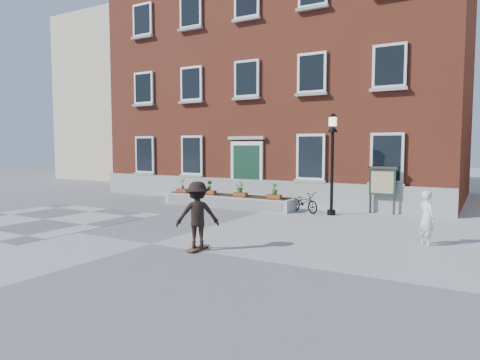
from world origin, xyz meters
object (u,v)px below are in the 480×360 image
Objects in this scene: notice_board at (383,182)px; skateboarder at (198,215)px; bystander at (427,218)px; bicycle at (304,202)px; lamp_post at (332,149)px.

skateboarder is at bearing -108.30° from notice_board.
bystander is 0.84× the size of skateboarder.
bystander is (5.00, -3.71, 0.33)m from bicycle.
notice_board reaches higher than bystander.
notice_board reaches higher than bicycle.
bystander reaches higher than bicycle.
bicycle is 0.40× the size of lamp_post.
notice_board is (2.81, 1.16, 0.85)m from bicycle.
skateboarder reaches higher than bicycle.
notice_board is at bearing 37.57° from lamp_post.
bystander is 0.80× the size of notice_board.
lamp_post is at bearing 3.94° from bystander.
notice_board is 8.92m from skateboarder.
notice_board reaches higher than skateboarder.
bystander is at bearing -99.12° from bicycle.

